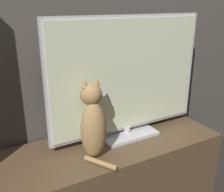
% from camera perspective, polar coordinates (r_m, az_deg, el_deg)
% --- Properties ---
extents(tv_stand, '(1.35, 0.50, 0.46)m').
position_cam_1_polar(tv_stand, '(1.77, 0.46, -16.65)').
color(tv_stand, brown).
rests_on(tv_stand, ground_plane).
extents(tv, '(1.03, 0.22, 0.75)m').
position_cam_1_polar(tv, '(1.60, 3.50, 3.63)').
color(tv, '#B7B7BC').
rests_on(tv, tv_stand).
extents(cat, '(0.15, 0.27, 0.45)m').
position_cam_1_polar(cat, '(1.42, -4.15, -5.99)').
color(cat, '#997547').
rests_on(cat, tv_stand).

